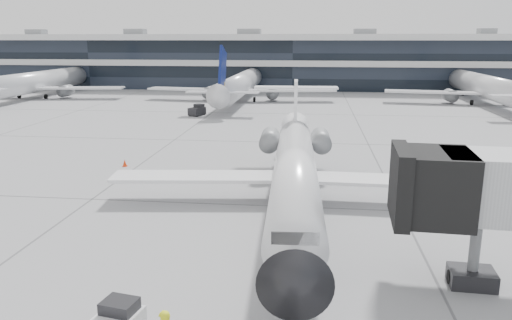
# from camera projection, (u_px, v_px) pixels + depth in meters

# --- Properties ---
(ground) EXTENTS (220.00, 220.00, 0.00)m
(ground) POSITION_uv_depth(u_px,v_px,m) (241.00, 205.00, 31.89)
(ground) COLOR gray
(ground) RESTS_ON ground
(terminal) EXTENTS (170.00, 22.00, 10.00)m
(terminal) POSITION_uv_depth(u_px,v_px,m) (295.00, 63.00, 109.82)
(terminal) COLOR black
(terminal) RESTS_ON ground
(bg_jet_left) EXTENTS (32.00, 40.00, 9.60)m
(bg_jet_left) POSITION_uv_depth(u_px,v_px,m) (39.00, 97.00, 90.02)
(bg_jet_left) COLOR silver
(bg_jet_left) RESTS_ON ground
(bg_jet_center) EXTENTS (32.00, 40.00, 9.60)m
(bg_jet_center) POSITION_uv_depth(u_px,v_px,m) (241.00, 100.00, 85.86)
(bg_jet_center) COLOR silver
(bg_jet_center) RESTS_ON ground
(bg_jet_right) EXTENTS (32.00, 40.00, 9.60)m
(bg_jet_right) POSITION_uv_depth(u_px,v_px,m) (484.00, 104.00, 81.36)
(bg_jet_right) COLOR silver
(bg_jet_right) RESTS_ON ground
(regional_jet) EXTENTS (23.94, 29.83, 6.89)m
(regional_jet) POSITION_uv_depth(u_px,v_px,m) (295.00, 168.00, 31.76)
(regional_jet) COLOR white
(regional_jet) RESTS_ON ground
(traffic_cone) EXTENTS (0.49, 0.49, 0.58)m
(traffic_cone) POSITION_uv_depth(u_px,v_px,m) (125.00, 163.00, 41.44)
(traffic_cone) COLOR red
(traffic_cone) RESTS_ON ground
(far_tug) EXTENTS (2.23, 2.78, 1.54)m
(far_tug) POSITION_uv_depth(u_px,v_px,m) (197.00, 110.00, 68.77)
(far_tug) COLOR black
(far_tug) RESTS_ON ground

